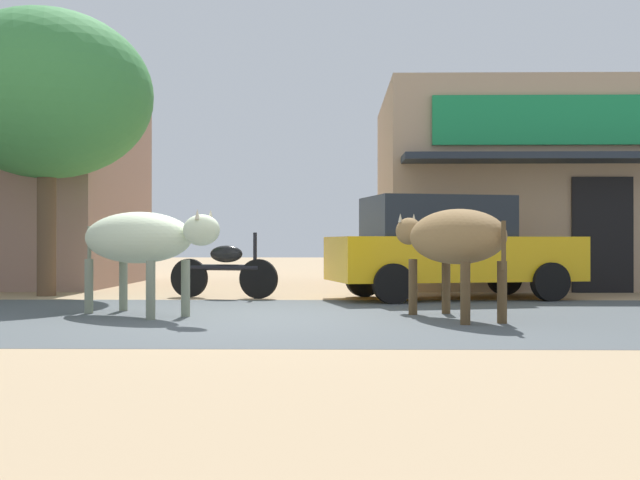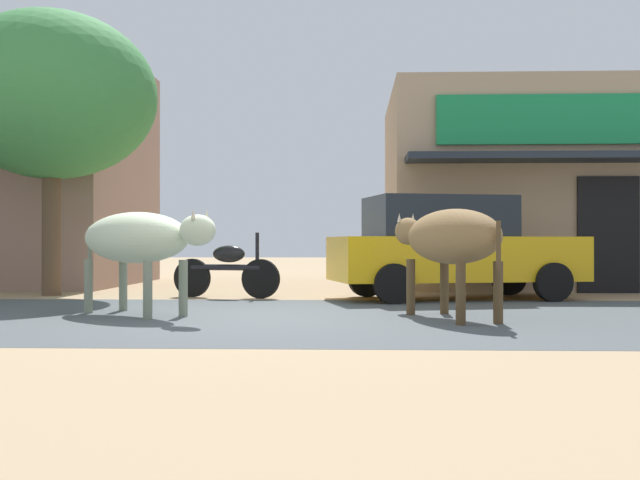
{
  "view_description": "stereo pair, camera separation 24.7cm",
  "coord_description": "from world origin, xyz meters",
  "views": [
    {
      "loc": [
        1.08,
        -9.63,
        0.9
      ],
      "look_at": [
        0.88,
        1.7,
        0.94
      ],
      "focal_mm": 44.74,
      "sensor_mm": 36.0,
      "label": 1
    },
    {
      "loc": [
        1.32,
        -9.63,
        0.9
      ],
      "look_at": [
        0.88,
        1.7,
        0.94
      ],
      "focal_mm": 44.74,
      "sensor_mm": 36.0,
      "label": 2
    }
  ],
  "objects": [
    {
      "name": "storefront_right_club",
      "position": [
        5.68,
        7.43,
        2.01
      ],
      "size": [
        7.04,
        6.01,
        4.01
      ],
      "color": "tan",
      "rests_on": "ground"
    },
    {
      "name": "parked_motorcycle",
      "position": [
        -0.7,
        3.36,
        0.48
      ],
      "size": [
        1.82,
        0.55,
        1.07
      ],
      "color": "black",
      "rests_on": "ground"
    },
    {
      "name": "cow_far_dark",
      "position": [
        2.49,
        -0.11,
        0.96
      ],
      "size": [
        1.33,
        2.53,
        1.3
      ],
      "color": "olive",
      "rests_on": "ground"
    },
    {
      "name": "roadside_tree",
      "position": [
        -3.81,
        3.82,
        3.42
      ],
      "size": [
        3.58,
        3.58,
        4.86
      ],
      "color": "brown",
      "rests_on": "ground"
    },
    {
      "name": "parked_hatchback_car",
      "position": [
        2.92,
        3.2,
        0.84
      ],
      "size": [
        4.19,
        2.47,
        1.64
      ],
      "color": "gold",
      "rests_on": "ground"
    },
    {
      "name": "ground",
      "position": [
        0.0,
        0.0,
        0.0
      ],
      "size": [
        80.0,
        80.0,
        0.0
      ],
      "primitive_type": "plane",
      "color": "tan"
    },
    {
      "name": "asphalt_road",
      "position": [
        0.0,
        0.0,
        0.0
      ],
      "size": [
        72.0,
        5.82,
        0.0
      ],
      "primitive_type": "cube",
      "color": "#495053",
      "rests_on": "ground"
    },
    {
      "name": "cow_near_brown",
      "position": [
        -1.34,
        0.21,
        0.95
      ],
      "size": [
        2.24,
        1.99,
        1.29
      ],
      "color": "beige",
      "rests_on": "ground"
    }
  ]
}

